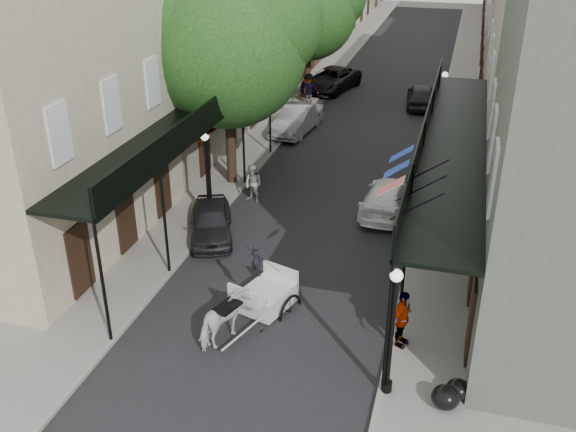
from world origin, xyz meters
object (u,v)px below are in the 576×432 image
Objects in this scene: horse at (226,319)px; car_right_far at (421,96)px; tree_near at (237,39)px; carriage at (273,276)px; pedestrian_sidewalk_left at (309,89)px; tree_far at (315,6)px; lamppost_right_far at (442,106)px; pedestrian_sidewalk_right at (402,319)px; car_right_near at (387,197)px; lamppost_right_near at (392,331)px; lamppost_left at (207,176)px; car_left_far at (331,80)px; car_left_near at (211,221)px; pedestrian_walking at (253,184)px; car_left_mid at (297,120)px.

horse is 25.65m from car_right_far.
tree_near is at bearing -54.86° from horse.
carriage is 1.35× the size of pedestrian_sidewalk_left.
horse is (3.50, -25.18, -5.07)m from tree_far.
tree_near reaches higher than horse.
car_right_far is at bearing 170.84° from pedestrian_sidewalk_left.
lamppost_right_far is 6.73m from car_right_far.
carriage is at bearing 92.97° from pedestrian_sidewalk_right.
tree_near is 9.04m from car_right_near.
lamppost_right_near is at bearing -173.66° from horse.
horse is at bearing 75.79° from pedestrian_sidewalk_left.
car_left_far is (0.50, 20.64, -1.30)m from lamppost_left.
pedestrian_walking is at bearing 58.99° from car_left_near.
tree_near is 2.60× the size of lamppost_right_far.
lamppost_right_far is at bearing -36.51° from tree_far.
tree_near reaches higher than car_right_far.
carriage is (4.24, -22.90, -4.84)m from tree_far.
lamppost_left is at bearing 73.60° from pedestrian_sidewalk_right.
pedestrian_sidewalk_right is at bearing -59.84° from car_left_far.
lamppost_right_near is at bearing 87.70° from car_right_far.
lamppost_right_far is 9.65m from pedestrian_sidewalk_left.
tree_near is 2.50× the size of car_left_near.
carriage is 0.48× the size of car_left_far.
horse is 0.34× the size of car_left_far.
tree_far reaches higher than car_left_mid.
tree_near is at bearing 124.27° from lamppost_right_near.
lamppost_left is 10.26m from pedestrian_sidewalk_right.
lamppost_right_far reaches higher than pedestrian_walking.
lamppost_left is 1.95× the size of pedestrian_sidewalk_left.
carriage is (4.09, -4.72, -1.05)m from lamppost_left.
pedestrian_walking is at bearing -85.62° from tree_far.
lamppost_right_far is 2.08× the size of pedestrian_sidewalk_right.
pedestrian_walking is 0.88× the size of pedestrian_sidewalk_left.
car_right_far is at bearing 70.02° from lamppost_left.
pedestrian_sidewalk_left is 0.45× the size of car_right_far.
car_left_far is (0.65, 2.47, -5.09)m from tree_far.
lamppost_right_near is 5.36m from carriage.
carriage reaches higher than car_right_far.
car_right_near is at bearing 11.35° from car_left_near.
pedestrian_walking is at bearing -58.31° from horse.
pedestrian_sidewalk_left is (-0.00, 12.64, -5.42)m from tree_near.
horse is 0.71× the size of carriage.
tree_far is 1.90× the size of car_left_mid.
carriage is at bearing -79.52° from tree_far.
carriage reaches higher than pedestrian_sidewalk_left.
car_left_near is 20.42m from car_right_far.
tree_far is at bearing 143.49° from lamppost_right_far.
tree_near is at bearing 74.90° from car_left_near.
carriage is (-4.11, -16.72, -1.05)m from lamppost_right_far.
lamppost_left is at bearing 135.71° from lamppost_right_near.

